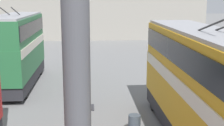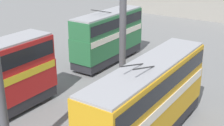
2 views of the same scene
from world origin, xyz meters
TOP-DOWN VIEW (x-y plane):
  - depot_back_wall at (41.78, 0.00)m, footprint 0.50×36.00m
  - support_column_near at (0.96, 0.00)m, footprint 0.96×0.96m
  - support_column_far at (12.37, 0.00)m, footprint 0.96×0.96m
  - bus_left_near at (7.43, -4.93)m, footprint 11.41×2.54m
  - bus_right_far at (17.63, 4.93)m, footprint 9.31×2.54m
  - oil_drum at (8.91, -2.34)m, footprint 0.61×0.61m

SIDE VIEW (x-z plane):
  - oil_drum at x=8.91m, z-range 0.00..0.86m
  - bus_left_near at x=7.43m, z-range 0.04..5.70m
  - bus_right_far at x=17.63m, z-range 0.05..5.80m
  - support_column_near at x=0.96m, z-range -0.12..8.39m
  - support_column_far at x=12.37m, z-range -0.12..8.39m
  - depot_back_wall at x=41.78m, z-range 0.00..8.76m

